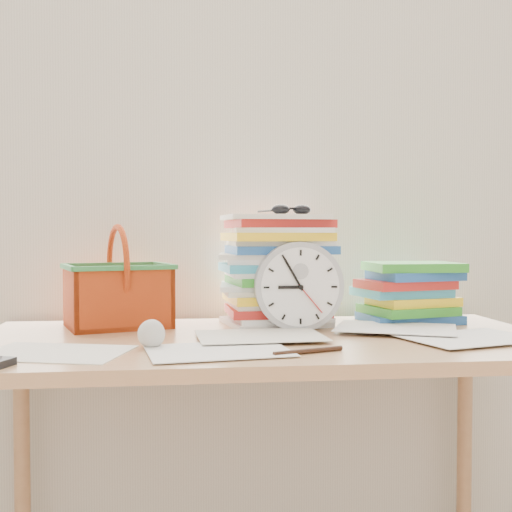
{
  "coord_description": "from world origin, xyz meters",
  "views": [
    {
      "loc": [
        -0.21,
        0.06,
        1.0
      ],
      "look_at": [
        -0.02,
        1.6,
        0.95
      ],
      "focal_mm": 45.0,
      "sensor_mm": 36.0,
      "label": 1
    }
  ],
  "objects": [
    {
      "name": "crumpled_ball",
      "position": [
        -0.27,
        1.48,
        0.78
      ],
      "size": [
        0.06,
        0.06,
        0.06
      ],
      "primitive_type": "sphere",
      "color": "silver",
      "rests_on": "desk"
    },
    {
      "name": "book_stack",
      "position": [
        0.43,
        1.81,
        0.83
      ],
      "size": [
        0.31,
        0.25,
        0.17
      ],
      "primitive_type": null,
      "rotation": [
        0.0,
        0.0,
        0.12
      ],
      "color": "white",
      "rests_on": "desk"
    },
    {
      "name": "paper_stack",
      "position": [
        0.06,
        1.82,
        0.9
      ],
      "size": [
        0.32,
        0.26,
        0.3
      ],
      "primitive_type": null,
      "rotation": [
        0.0,
        0.0,
        0.04
      ],
      "color": "white",
      "rests_on": "desk"
    },
    {
      "name": "scattered_papers",
      "position": [
        0.0,
        1.6,
        0.76
      ],
      "size": [
        1.26,
        0.42,
        0.02
      ],
      "primitive_type": null,
      "color": "white",
      "rests_on": "desk"
    },
    {
      "name": "pen",
      "position": [
        0.06,
        1.37,
        0.76
      ],
      "size": [
        0.16,
        0.07,
        0.01
      ],
      "primitive_type": "cylinder",
      "rotation": [
        0.0,
        1.57,
        0.35
      ],
      "color": "black",
      "rests_on": "desk"
    },
    {
      "name": "desk",
      "position": [
        0.0,
        1.6,
        0.68
      ],
      "size": [
        1.4,
        0.7,
        0.75
      ],
      "color": "#AF7E52",
      "rests_on": "ground"
    },
    {
      "name": "clock",
      "position": [
        0.1,
        1.69,
        0.86
      ],
      "size": [
        0.23,
        0.05,
        0.23
      ],
      "primitive_type": "cylinder",
      "rotation": [
        1.57,
        0.0,
        0.0
      ],
      "color": "#A4A5A9",
      "rests_on": "desk"
    },
    {
      "name": "sunglasses",
      "position": [
        0.1,
        1.81,
        1.07
      ],
      "size": [
        0.15,
        0.14,
        0.03
      ],
      "primitive_type": null,
      "rotation": [
        0.0,
        0.0,
        0.25
      ],
      "color": "black",
      "rests_on": "paper_stack"
    },
    {
      "name": "curtain",
      "position": [
        0.0,
        1.98,
        1.3
      ],
      "size": [
        2.4,
        0.01,
        2.5
      ],
      "primitive_type": "cube",
      "color": "silver",
      "rests_on": "room_shell"
    },
    {
      "name": "basket",
      "position": [
        -0.37,
        1.81,
        0.88
      ],
      "size": [
        0.32,
        0.28,
        0.27
      ],
      "primitive_type": null,
      "rotation": [
        0.0,
        0.0,
        0.31
      ],
      "color": "#C54313",
      "rests_on": "desk"
    }
  ]
}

